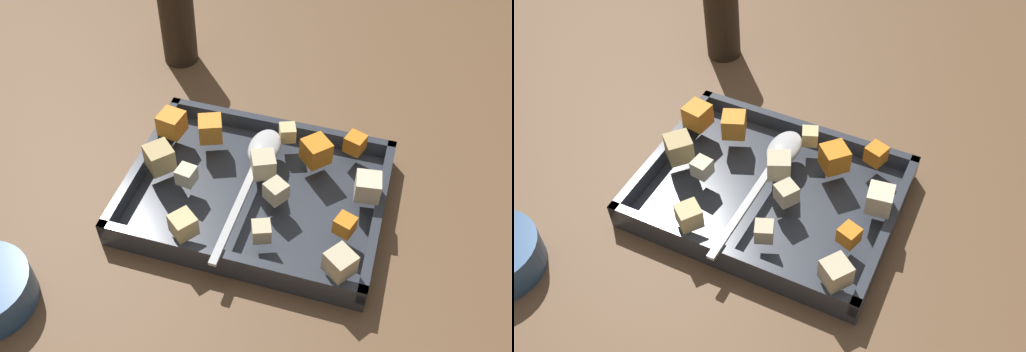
{
  "view_description": "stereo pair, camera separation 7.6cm",
  "coord_description": "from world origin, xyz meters",
  "views": [
    {
      "loc": [
        0.16,
        -0.51,
        0.61
      ],
      "look_at": [
        0.01,
        -0.02,
        0.05
      ],
      "focal_mm": 40.59,
      "sensor_mm": 36.0,
      "label": 1
    },
    {
      "loc": [
        0.23,
        -0.48,
        0.61
      ],
      "look_at": [
        0.01,
        -0.02,
        0.05
      ],
      "focal_mm": 40.59,
      "sensor_mm": 36.0,
      "label": 2
    }
  ],
  "objects": [
    {
      "name": "carrot_chunk_corner_nw",
      "position": [
        0.14,
        -0.07,
        0.05
      ],
      "size": [
        0.03,
        0.03,
        0.02
      ],
      "primitive_type": "cube",
      "rotation": [
        0.0,
        0.0,
        1.23
      ],
      "color": "orange",
      "rests_on": "baking_dish"
    },
    {
      "name": "potato_chunk_near_spoon",
      "position": [
        0.04,
        -0.04,
        0.05
      ],
      "size": [
        0.03,
        0.03,
        0.03
      ],
      "primitive_type": "cube",
      "rotation": [
        0.0,
        0.0,
        4.13
      ],
      "color": "beige",
      "rests_on": "baking_dish"
    },
    {
      "name": "potato_chunk_heap_top",
      "position": [
        0.15,
        0.0,
        0.06
      ],
      "size": [
        0.04,
        0.04,
        0.03
      ],
      "primitive_type": "cube",
      "rotation": [
        0.0,
        0.0,
        1.71
      ],
      "color": "beige",
      "rests_on": "baking_dish"
    },
    {
      "name": "carrot_chunk_front_center",
      "position": [
        0.12,
        0.08,
        0.05
      ],
      "size": [
        0.03,
        0.03,
        0.02
      ],
      "primitive_type": "cube",
      "rotation": [
        0.0,
        0.0,
        2.81
      ],
      "color": "orange",
      "rests_on": "baking_dish"
    },
    {
      "name": "carrot_chunk_rim_edge",
      "position": [
        0.08,
        0.04,
        0.06
      ],
      "size": [
        0.05,
        0.05,
        0.03
      ],
      "primitive_type": "cube",
      "rotation": [
        0.0,
        0.0,
        2.36
      ],
      "color": "orange",
      "rests_on": "baking_dish"
    },
    {
      "name": "ground_plane",
      "position": [
        0.0,
        0.0,
        0.0
      ],
      "size": [
        4.0,
        4.0,
        0.0
      ],
      "primitive_type": "plane",
      "color": "brown"
    },
    {
      "name": "potato_chunk_corner_ne",
      "position": [
        -0.12,
        -0.03,
        0.06
      ],
      "size": [
        0.05,
        0.05,
        0.03
      ],
      "primitive_type": "cube",
      "rotation": [
        0.0,
        0.0,
        2.4
      ],
      "color": "tan",
      "rests_on": "baking_dish"
    },
    {
      "name": "potato_chunk_under_handle",
      "position": [
        -0.08,
        -0.04,
        0.05
      ],
      "size": [
        0.03,
        0.03,
        0.02
      ],
      "primitive_type": "cube",
      "rotation": [
        0.0,
        0.0,
        4.57
      ],
      "color": "beige",
      "rests_on": "baking_dish"
    },
    {
      "name": "potato_chunk_mid_left",
      "position": [
        0.01,
        0.0,
        0.06
      ],
      "size": [
        0.04,
        0.04,
        0.03
      ],
      "primitive_type": "cube",
      "rotation": [
        0.0,
        0.0,
        0.42
      ],
      "color": "beige",
      "rests_on": "baking_dish"
    },
    {
      "name": "potato_chunk_far_left",
      "position": [
        -0.05,
        -0.12,
        0.05
      ],
      "size": [
        0.04,
        0.04,
        0.03
      ],
      "primitive_type": "cube",
      "rotation": [
        0.0,
        0.0,
        5.63
      ],
      "color": "#E0CC89",
      "rests_on": "baking_dish"
    },
    {
      "name": "serving_spoon",
      "position": [
        0.01,
        0.02,
        0.05
      ],
      "size": [
        0.04,
        0.23,
        0.02
      ],
      "rotation": [
        0.0,
        0.0,
        4.69
      ],
      "color": "silver",
      "rests_on": "baking_dish"
    },
    {
      "name": "carrot_chunk_heap_side",
      "position": [
        -0.08,
        0.04,
        0.06
      ],
      "size": [
        0.04,
        0.04,
        0.03
      ],
      "primitive_type": "cube",
      "rotation": [
        0.0,
        0.0,
        3.52
      ],
      "color": "orange",
      "rests_on": "baking_dish"
    },
    {
      "name": "potato_chunk_far_right",
      "position": [
        0.03,
        0.07,
        0.05
      ],
      "size": [
        0.03,
        0.03,
        0.02
      ],
      "primitive_type": "cube",
      "rotation": [
        0.0,
        0.0,
        5.07
      ],
      "color": "#E0CC89",
      "rests_on": "baking_dish"
    },
    {
      "name": "baking_dish",
      "position": [
        0.01,
        -0.02,
        0.01
      ],
      "size": [
        0.34,
        0.26,
        0.04
      ],
      "color": "#333842",
      "rests_on": "ground_plane"
    },
    {
      "name": "potato_chunk_center",
      "position": [
        0.14,
        -0.12,
        0.06
      ],
      "size": [
        0.04,
        0.04,
        0.03
      ],
      "primitive_type": "cube",
      "rotation": [
        0.0,
        0.0,
        0.93
      ],
      "color": "beige",
      "rests_on": "baking_dish"
    },
    {
      "name": "carrot_chunk_corner_se",
      "position": [
        -0.13,
        0.04,
        0.06
      ],
      "size": [
        0.04,
        0.04,
        0.03
      ],
      "primitive_type": "cube",
      "rotation": [
        0.0,
        0.0,
        4.56
      ],
      "color": "orange",
      "rests_on": "baking_dish"
    },
    {
      "name": "pepper_mill",
      "position": [
        -0.21,
        0.26,
        0.09
      ],
      "size": [
        0.06,
        0.06,
        0.2
      ],
      "color": "#2D2319",
      "rests_on": "ground_plane"
    },
    {
      "name": "potato_chunk_corner_sw",
      "position": [
        0.04,
        -0.1,
        0.05
      ],
      "size": [
        0.03,
        0.03,
        0.02
      ],
      "primitive_type": "cube",
      "rotation": [
        0.0,
        0.0,
        0.37
      ],
      "color": "beige",
      "rests_on": "baking_dish"
    }
  ]
}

